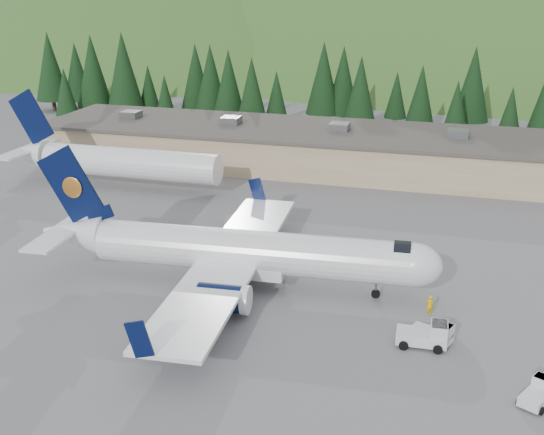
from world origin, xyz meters
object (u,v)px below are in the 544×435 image
at_px(second_airliner, 109,161).
at_px(ramp_worker, 430,305).
at_px(airliner, 240,252).
at_px(baggage_tug_c, 539,393).
at_px(baggage_tug_b, 435,334).
at_px(baggage_tug_a, 426,335).
at_px(terminal_building, 302,147).

bearing_deg(second_airliner, ramp_worker, -30.38).
xyz_separation_m(airliner, baggage_tug_c, (22.45, -10.56, -2.36)).
bearing_deg(ramp_worker, baggage_tug_b, 73.70).
height_order(baggage_tug_c, ramp_worker, ramp_worker).
height_order(second_airliner, ramp_worker, second_airliner).
distance_m(baggage_tug_b, baggage_tug_c, 8.40).
bearing_deg(baggage_tug_a, terminal_building, 111.62).
relative_size(second_airliner, terminal_building, 0.39).
distance_m(baggage_tug_c, terminal_building, 55.40).
bearing_deg(baggage_tug_c, second_airliner, 82.60).
relative_size(second_airliner, ramp_worker, 17.13).
height_order(baggage_tug_b, baggage_tug_c, baggage_tug_b).
distance_m(terminal_building, ramp_worker, 43.65).
distance_m(baggage_tug_a, ramp_worker, 4.72).
xyz_separation_m(second_airliner, terminal_building, (19.91, 16.00, -0.70)).
bearing_deg(ramp_worker, second_airliner, -55.05).
xyz_separation_m(second_airliner, baggage_tug_a, (39.41, -27.78, -2.50)).
relative_size(baggage_tug_b, terminal_building, 0.05).
xyz_separation_m(airliner, baggage_tug_b, (16.01, -5.17, -2.30)).
height_order(airliner, baggage_tug_b, airliner).
height_order(airliner, baggage_tug_c, airliner).
relative_size(airliner, baggage_tug_a, 9.61).
height_order(airliner, baggage_tug_a, airliner).
distance_m(second_airliner, baggage_tug_b, 48.42).
distance_m(baggage_tug_b, ramp_worker, 4.23).
distance_m(baggage_tug_b, terminal_building, 47.69).
relative_size(baggage_tug_c, ramp_worker, 1.83).
xyz_separation_m(baggage_tug_c, terminal_building, (-26.48, 48.63, 2.00)).
distance_m(airliner, terminal_building, 38.28).
bearing_deg(airliner, ramp_worker, -7.61).
bearing_deg(baggage_tug_c, baggage_tug_b, 77.83).
bearing_deg(baggage_tug_b, baggage_tug_a, -113.71).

